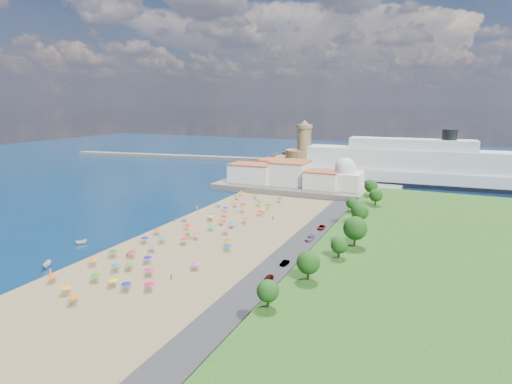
% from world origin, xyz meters
% --- Properties ---
extents(ground, '(700.00, 700.00, 0.00)m').
position_xyz_m(ground, '(0.00, 0.00, 0.00)').
color(ground, '#071938').
rests_on(ground, ground).
extents(terrace, '(90.00, 36.00, 3.00)m').
position_xyz_m(terrace, '(10.00, 73.00, 1.50)').
color(terrace, '#59544C').
rests_on(terrace, ground).
extents(jetty, '(18.00, 70.00, 2.40)m').
position_xyz_m(jetty, '(-12.00, 108.00, 1.20)').
color(jetty, '#59544C').
rests_on(jetty, ground).
extents(breakwater, '(199.03, 34.77, 2.60)m').
position_xyz_m(breakwater, '(-110.00, 153.00, 1.30)').
color(breakwater, '#59544C').
rests_on(breakwater, ground).
extents(waterfront_buildings, '(57.00, 29.00, 11.00)m').
position_xyz_m(waterfront_buildings, '(-3.05, 73.64, 7.88)').
color(waterfront_buildings, silver).
rests_on(waterfront_buildings, terrace).
extents(domed_building, '(16.00, 16.00, 15.00)m').
position_xyz_m(domed_building, '(30.00, 71.00, 8.97)').
color(domed_building, silver).
rests_on(domed_building, terrace).
extents(fortress, '(40.00, 40.00, 32.40)m').
position_xyz_m(fortress, '(-12.00, 138.00, 6.68)').
color(fortress, '#A28451').
rests_on(fortress, ground).
extents(cruise_ship, '(139.01, 28.39, 30.15)m').
position_xyz_m(cruise_ship, '(56.18, 111.45, 8.93)').
color(cruise_ship, black).
rests_on(cruise_ship, ground).
extents(beach_parasols, '(32.48, 117.94, 2.20)m').
position_xyz_m(beach_parasols, '(-1.23, -10.78, 2.15)').
color(beach_parasols, gray).
rests_on(beach_parasols, beach).
extents(beachgoers, '(35.50, 101.92, 1.81)m').
position_xyz_m(beachgoers, '(-4.61, -1.79, 1.08)').
color(beachgoers, tan).
rests_on(beachgoers, beach).
extents(moored_boats, '(9.91, 22.56, 1.70)m').
position_xyz_m(moored_boats, '(-25.14, -47.33, 0.80)').
color(moored_boats, white).
rests_on(moored_boats, ground).
extents(parked_cars, '(2.18, 52.69, 1.42)m').
position_xyz_m(parked_cars, '(36.00, -12.48, 1.37)').
color(parked_cars, gray).
rests_on(parked_cars, promenade).
extents(hillside_trees, '(13.62, 112.18, 8.20)m').
position_xyz_m(hillside_trees, '(49.47, -5.96, 10.13)').
color(hillside_trees, '#382314').
rests_on(hillside_trees, hillside).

